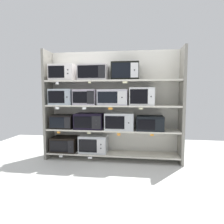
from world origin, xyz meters
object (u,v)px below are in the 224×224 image
(microwave_9, at_px, (142,96))
(microwave_2, at_px, (63,121))
(microwave_10, at_px, (63,73))
(microwave_4, at_px, (120,121))
(microwave_11, at_px, (93,73))
(microwave_6, at_px, (63,97))
(microwave_3, at_px, (90,121))
(microwave_8, at_px, (113,97))
(microwave_1, at_px, (94,144))
(microwave_0, at_px, (65,144))
(microwave_12, at_px, (125,71))
(microwave_5, at_px, (150,123))
(microwave_7, at_px, (86,97))

(microwave_9, bearing_deg, microwave_2, 179.99)
(microwave_2, height_order, microwave_9, microwave_9)
(microwave_9, bearing_deg, microwave_10, 179.99)
(microwave_4, xyz_separation_m, microwave_11, (-0.52, -0.00, 0.94))
(microwave_6, bearing_deg, microwave_3, 0.02)
(microwave_6, relative_size, microwave_9, 0.98)
(microwave_6, height_order, microwave_8, microwave_6)
(microwave_1, distance_m, microwave_11, 1.41)
(microwave_2, relative_size, microwave_6, 0.98)
(microwave_1, distance_m, microwave_9, 1.34)
(microwave_3, relative_size, microwave_8, 0.97)
(microwave_2, bearing_deg, microwave_3, 0.02)
(microwave_1, height_order, microwave_6, microwave_6)
(microwave_0, bearing_deg, microwave_12, -0.01)
(microwave_2, bearing_deg, microwave_5, 0.01)
(microwave_10, height_order, microwave_12, microwave_12)
(microwave_12, bearing_deg, microwave_0, 179.99)
(microwave_3, xyz_separation_m, microwave_8, (0.47, 0.00, 0.47))
(microwave_7, height_order, microwave_11, microwave_11)
(microwave_8, xyz_separation_m, microwave_11, (-0.39, -0.00, 0.48))
(microwave_1, relative_size, microwave_11, 0.99)
(microwave_6, height_order, microwave_11, microwave_11)
(microwave_5, bearing_deg, microwave_11, -179.98)
(microwave_2, bearing_deg, microwave_1, 0.01)
(microwave_1, xyz_separation_m, microwave_6, (-0.63, -0.00, 0.94))
(microwave_3, distance_m, microwave_7, 0.48)
(microwave_11, distance_m, microwave_12, 0.62)
(microwave_1, bearing_deg, microwave_4, 0.01)
(microwave_3, distance_m, microwave_4, 0.60)
(microwave_1, xyz_separation_m, microwave_8, (0.39, 0.00, 0.93))
(microwave_9, xyz_separation_m, microwave_10, (-1.55, 0.00, 0.47))
(microwave_4, bearing_deg, microwave_12, -0.20)
(microwave_6, bearing_deg, microwave_11, -0.01)
(microwave_7, bearing_deg, microwave_3, -0.05)
(microwave_6, bearing_deg, microwave_5, 0.01)
(microwave_0, xyz_separation_m, microwave_3, (0.52, 0.00, 0.48))
(microwave_7, relative_size, microwave_9, 0.94)
(microwave_4, xyz_separation_m, microwave_12, (0.10, -0.00, 0.96))
(microwave_0, height_order, microwave_5, microwave_5)
(microwave_8, bearing_deg, microwave_6, -179.99)
(microwave_5, distance_m, microwave_10, 1.97)
(microwave_7, bearing_deg, microwave_4, -0.01)
(microwave_0, distance_m, microwave_3, 0.71)
(microwave_0, height_order, microwave_12, microwave_12)
(microwave_3, distance_m, microwave_12, 1.20)
(microwave_0, distance_m, microwave_8, 1.38)
(microwave_10, xyz_separation_m, microwave_12, (1.24, -0.00, 0.01))
(microwave_5, relative_size, microwave_9, 1.08)
(microwave_1, relative_size, microwave_9, 1.18)
(microwave_10, bearing_deg, microwave_7, 0.01)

